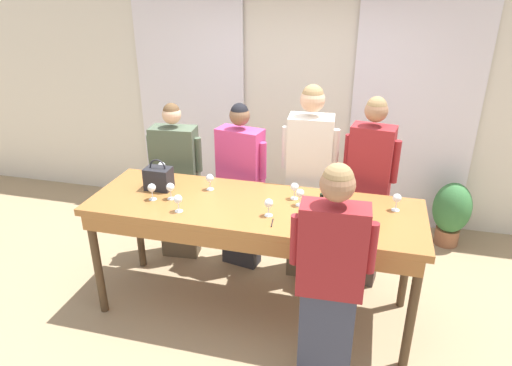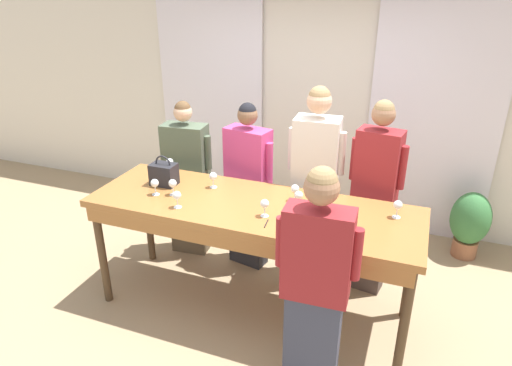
{
  "view_description": "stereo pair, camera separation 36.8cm",
  "coord_description": "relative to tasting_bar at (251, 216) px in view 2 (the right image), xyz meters",
  "views": [
    {
      "loc": [
        0.84,
        -3.17,
        2.69
      ],
      "look_at": [
        0.0,
        0.09,
        1.19
      ],
      "focal_mm": 32.0,
      "sensor_mm": 36.0,
      "label": 1
    },
    {
      "loc": [
        1.19,
        -3.05,
        2.69
      ],
      "look_at": [
        0.0,
        0.09,
        1.19
      ],
      "focal_mm": 32.0,
      "sensor_mm": 36.0,
      "label": 2
    }
  ],
  "objects": [
    {
      "name": "wine_glass_center_right",
      "position": [
        -0.68,
        -0.05,
        0.19
      ],
      "size": [
        0.07,
        0.07,
        0.14
      ],
      "color": "white",
      "rests_on": "tasting_bar"
    },
    {
      "name": "wine_bottle",
      "position": [
        0.58,
        -0.33,
        0.21
      ],
      "size": [
        0.08,
        0.08,
        0.33
      ],
      "color": "black",
      "rests_on": "tasting_bar"
    },
    {
      "name": "wine_glass_back_right",
      "position": [
        -0.43,
        0.21,
        0.19
      ],
      "size": [
        0.07,
        0.07,
        0.14
      ],
      "color": "white",
      "rests_on": "tasting_bar"
    },
    {
      "name": "wall_back",
      "position": [
        0.0,
        2.03,
        0.46
      ],
      "size": [
        12.0,
        0.06,
        2.8
      ],
      "color": "silver",
      "rests_on": "ground_plane"
    },
    {
      "name": "wine_glass_front_mid",
      "position": [
        -0.95,
        0.37,
        0.19
      ],
      "size": [
        0.07,
        0.07,
        0.14
      ],
      "color": "white",
      "rests_on": "tasting_bar"
    },
    {
      "name": "ground_plane",
      "position": [
        0.0,
        0.02,
        -0.94
      ],
      "size": [
        18.0,
        18.0,
        0.0
      ],
      "primitive_type": "plane",
      "color": "tan"
    },
    {
      "name": "curtain_panel_left",
      "position": [
        -1.29,
        1.96,
        0.4
      ],
      "size": [
        1.33,
        0.03,
        2.69
      ],
      "color": "white",
      "rests_on": "ground_plane"
    },
    {
      "name": "guest_striped_shirt",
      "position": [
        0.88,
        0.7,
        0.0
      ],
      "size": [
        0.48,
        0.27,
        1.81
      ],
      "color": "#473833",
      "rests_on": "ground_plane"
    },
    {
      "name": "wine_glass_front_left",
      "position": [
        -0.82,
        -0.1,
        0.19
      ],
      "size": [
        0.07,
        0.07,
        0.14
      ],
      "color": "white",
      "rests_on": "tasting_bar"
    },
    {
      "name": "curtain_panel_right",
      "position": [
        1.29,
        1.96,
        0.4
      ],
      "size": [
        1.33,
        0.03,
        2.69
      ],
      "color": "white",
      "rests_on": "ground_plane"
    },
    {
      "name": "wine_glass_front_right",
      "position": [
        0.3,
        0.21,
        0.19
      ],
      "size": [
        0.07,
        0.07,
        0.14
      ],
      "color": "white",
      "rests_on": "tasting_bar"
    },
    {
      "name": "guest_cream_sweater",
      "position": [
        0.35,
        0.7,
        0.03
      ],
      "size": [
        0.51,
        0.29,
        1.88
      ],
      "color": "brown",
      "rests_on": "ground_plane"
    },
    {
      "name": "wine_glass_back_mid",
      "position": [
        0.16,
        -0.13,
        0.19
      ],
      "size": [
        0.07,
        0.07,
        0.14
      ],
      "color": "white",
      "rests_on": "tasting_bar"
    },
    {
      "name": "wine_glass_back_left",
      "position": [
        1.11,
        0.2,
        0.19
      ],
      "size": [
        0.07,
        0.07,
        0.14
      ],
      "color": "white",
      "rests_on": "tasting_bar"
    },
    {
      "name": "pen",
      "position": [
        0.22,
        -0.24,
        0.1
      ],
      "size": [
        0.02,
        0.12,
        0.01
      ],
      "color": "black",
      "rests_on": "tasting_bar"
    },
    {
      "name": "potted_plant",
      "position": [
        1.79,
        1.61,
        -0.54
      ],
      "size": [
        0.4,
        0.4,
        0.73
      ],
      "color": "#935B3D",
      "rests_on": "ground_plane"
    },
    {
      "name": "wine_glass_center_left",
      "position": [
        -0.53,
        -0.24,
        0.19
      ],
      "size": [
        0.07,
        0.07,
        0.14
      ],
      "color": "white",
      "rests_on": "tasting_bar"
    },
    {
      "name": "wine_glass_center_mid",
      "position": [
        0.36,
        0.1,
        0.19
      ],
      "size": [
        0.07,
        0.07,
        0.14
      ],
      "color": "white",
      "rests_on": "tasting_bar"
    },
    {
      "name": "host_pouring",
      "position": [
        0.69,
        -0.63,
        -0.04
      ],
      "size": [
        0.55,
        0.22,
        1.71
      ],
      "color": "#383D51",
      "rests_on": "ground_plane"
    },
    {
      "name": "guest_olive_jacket",
      "position": [
        -0.97,
        0.7,
        -0.12
      ],
      "size": [
        0.55,
        0.27,
        1.64
      ],
      "color": "brown",
      "rests_on": "ground_plane"
    },
    {
      "name": "tasting_bar",
      "position": [
        0.0,
        0.0,
        0.0
      ],
      "size": [
        2.69,
        0.88,
        1.04
      ],
      "color": "#9E6633",
      "rests_on": "ground_plane"
    },
    {
      "name": "handbag",
      "position": [
        -0.86,
        0.11,
        0.19
      ],
      "size": [
        0.22,
        0.15,
        0.27
      ],
      "color": "#232328",
      "rests_on": "tasting_bar"
    },
    {
      "name": "guest_pink_top",
      "position": [
        -0.3,
        0.7,
        -0.08
      ],
      "size": [
        0.54,
        0.29,
        1.68
      ],
      "color": "#28282D",
      "rests_on": "ground_plane"
    }
  ]
}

